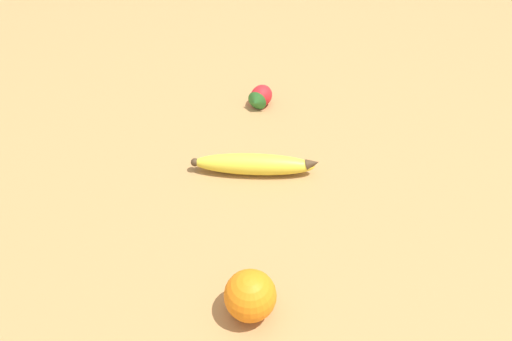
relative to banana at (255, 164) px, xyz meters
The scene contains 4 objects.
ground_plane 0.05m from the banana, 16.20° to the left, with size 3.00×3.00×0.00m, color #A87A47.
banana is the anchor object (origin of this frame).
orange 0.28m from the banana, 57.58° to the left, with size 0.07×0.07×0.07m.
strawberry 0.21m from the banana, 124.13° to the right, with size 0.07×0.07×0.04m.
Camera 1 is at (0.29, 0.55, 0.60)m, focal length 35.00 mm.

